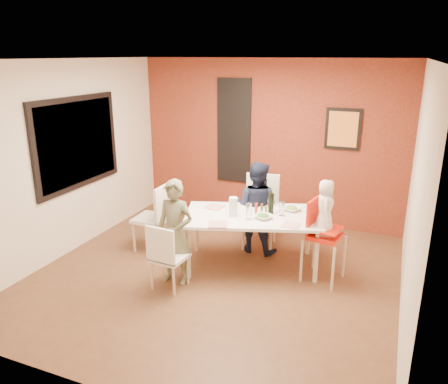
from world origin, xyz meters
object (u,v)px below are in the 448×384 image
at_px(wine_bottle, 271,203).
at_px(paper_towel_roll, 233,207).
at_px(dining_table, 252,219).
at_px(child_near, 175,232).
at_px(high_chair, 321,233).
at_px(chair_near, 166,254).
at_px(child_far, 257,207).
at_px(chair_far, 261,206).
at_px(chair_left, 156,214).
at_px(toddler, 325,208).

distance_m(wine_bottle, paper_towel_roll, 0.51).
xyz_separation_m(dining_table, child_near, (-0.74, -0.77, -0.00)).
height_order(high_chair, wine_bottle, high_chair).
xyz_separation_m(child_near, wine_bottle, (0.95, 0.91, 0.21)).
bearing_deg(paper_towel_roll, dining_table, 31.79).
height_order(chair_near, child_far, child_far).
xyz_separation_m(dining_table, paper_towel_roll, (-0.22, -0.14, 0.19)).
height_order(chair_far, wine_bottle, chair_far).
height_order(child_near, paper_towel_roll, child_near).
relative_size(chair_left, paper_towel_roll, 3.94).
distance_m(dining_table, high_chair, 0.91).
xyz_separation_m(chair_near, child_near, (0.01, 0.24, 0.19)).
distance_m(dining_table, child_far, 0.48).
height_order(chair_near, child_near, child_near).
bearing_deg(high_chair, chair_left, 101.79).
xyz_separation_m(dining_table, chair_near, (-0.75, -1.01, -0.20)).
bearing_deg(high_chair, toddler, -97.33).
bearing_deg(chair_far, child_far, -95.00).
relative_size(toddler, paper_towel_roll, 2.78).
bearing_deg(child_far, dining_table, 106.47).
height_order(chair_near, toddler, toddler).
xyz_separation_m(high_chair, wine_bottle, (-0.70, 0.16, 0.24)).
height_order(chair_left, child_far, child_far).
height_order(dining_table, chair_left, chair_left).
height_order(dining_table, toddler, toddler).
distance_m(child_far, wine_bottle, 0.50).
relative_size(chair_near, wine_bottle, 3.03).
distance_m(dining_table, chair_far, 0.74).
bearing_deg(toddler, high_chair, 60.30).
distance_m(chair_far, child_far, 0.27).
distance_m(chair_near, wine_bottle, 1.55).
relative_size(chair_left, high_chair, 0.95).
xyz_separation_m(high_chair, child_far, (-1.01, 0.49, 0.04)).
bearing_deg(wine_bottle, chair_far, 118.48).
distance_m(chair_near, child_far, 1.63).
bearing_deg(child_far, chair_near, 70.98).
bearing_deg(chair_far, child_near, -120.79).
height_order(dining_table, paper_towel_roll, paper_towel_roll).
xyz_separation_m(chair_near, paper_towel_roll, (0.53, 0.87, 0.39)).
relative_size(chair_near, chair_left, 0.85).
distance_m(child_far, paper_towel_roll, 0.65).
bearing_deg(high_chair, child_far, 74.83).
relative_size(chair_far, toddler, 1.52).
height_order(chair_left, wine_bottle, wine_bottle).
relative_size(chair_near, chair_far, 0.80).
xyz_separation_m(child_far, toddler, (1.04, -0.50, 0.30)).
xyz_separation_m(dining_table, high_chair, (0.91, -0.02, -0.04)).
distance_m(chair_left, child_far, 1.44).
distance_m(chair_near, child_near, 0.30).
relative_size(wine_bottle, paper_towel_roll, 1.10).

